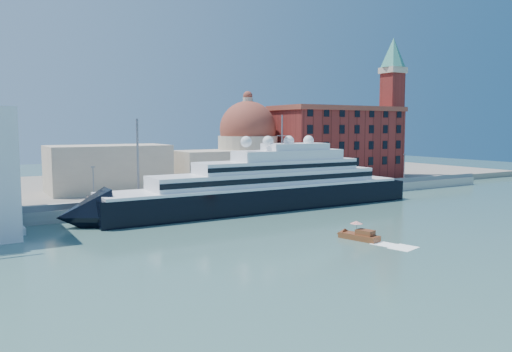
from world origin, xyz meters
TOP-DOWN VIEW (x-y plane):
  - ground at (0.00, 0.00)m, footprint 400.00×400.00m
  - quay at (0.00, 34.00)m, footprint 180.00×10.00m
  - land at (0.00, 75.00)m, footprint 260.00×72.00m
  - quay_fence at (0.00, 29.50)m, footprint 180.00×0.10m
  - superyacht at (2.93, 23.00)m, footprint 83.97×11.64m
  - water_taxi at (3.26, -11.87)m, footprint 3.98×7.23m
  - warehouse at (52.00, 52.00)m, footprint 43.00×19.00m
  - campanile at (76.00, 52.00)m, footprint 8.40×8.40m
  - church at (6.39, 57.72)m, footprint 66.00×18.00m
  - lamp_posts at (-12.67, 32.27)m, footprint 120.80×2.40m

SIDE VIEW (x-z plane):
  - ground at x=0.00m, z-range 0.00..0.00m
  - water_taxi at x=3.26m, z-range -0.85..2.42m
  - land at x=0.00m, z-range 0.00..2.00m
  - quay at x=0.00m, z-range 0.00..2.50m
  - quay_fence at x=0.00m, z-range 2.50..3.70m
  - superyacht at x=2.93m, z-range -8.22..16.88m
  - lamp_posts at x=-12.67m, z-range 0.84..18.84m
  - church at x=6.39m, z-range -1.84..23.66m
  - warehouse at x=52.00m, z-range 2.16..25.41m
  - campanile at x=76.00m, z-range 5.26..52.26m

